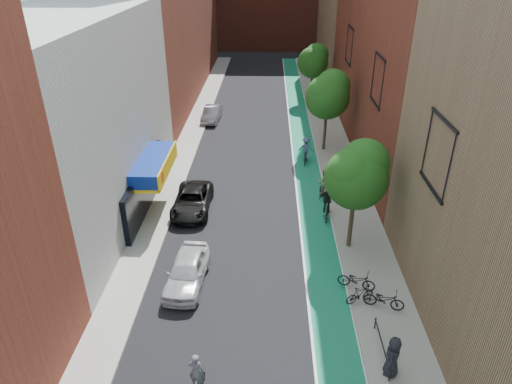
# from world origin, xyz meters

# --- Properties ---
(bike_lane) EXTENTS (2.00, 68.00, 0.01)m
(bike_lane) POSITION_xyz_m (4.00, 26.00, 0.01)
(bike_lane) COLOR #126A46
(bike_lane) RESTS_ON ground
(sidewalk_left) EXTENTS (2.00, 68.00, 0.15)m
(sidewalk_left) POSITION_xyz_m (-6.00, 26.00, 0.07)
(sidewalk_left) COLOR gray
(sidewalk_left) RESTS_ON ground
(sidewalk_right) EXTENTS (3.00, 68.00, 0.15)m
(sidewalk_right) POSITION_xyz_m (6.50, 26.00, 0.07)
(sidewalk_right) COLOR gray
(sidewalk_right) RESTS_ON ground
(building_left_white) EXTENTS (8.00, 20.00, 12.00)m
(building_left_white) POSITION_xyz_m (-11.00, 14.00, 6.00)
(building_left_white) COLOR silver
(building_left_white) RESTS_ON ground
(building_right_mid_red) EXTENTS (8.00, 28.00, 22.00)m
(building_right_mid_red) POSITION_xyz_m (12.00, 26.00, 11.00)
(building_right_mid_red) COLOR maroon
(building_right_mid_red) RESTS_ON ground
(building_right_far_tan) EXTENTS (8.00, 20.00, 18.00)m
(building_right_far_tan) POSITION_xyz_m (12.00, 50.00, 9.00)
(building_right_far_tan) COLOR #8C6B4C
(building_right_far_tan) RESTS_ON ground
(tree_near) EXTENTS (3.40, 3.36, 6.42)m
(tree_near) POSITION_xyz_m (5.65, 10.02, 4.66)
(tree_near) COLOR #332619
(tree_near) RESTS_ON ground
(tree_mid) EXTENTS (3.55, 3.53, 6.74)m
(tree_mid) POSITION_xyz_m (5.65, 24.02, 4.89)
(tree_mid) COLOR #332619
(tree_mid) RESTS_ON ground
(tree_far) EXTENTS (3.30, 3.25, 6.21)m
(tree_far) POSITION_xyz_m (5.65, 38.02, 4.50)
(tree_far) COLOR #332619
(tree_far) RESTS_ON ground
(parked_car_white) EXTENTS (2.02, 4.52, 1.51)m
(parked_car_white) POSITION_xyz_m (-3.00, 6.63, 0.75)
(parked_car_white) COLOR silver
(parked_car_white) RESTS_ON ground
(parked_car_black) EXTENTS (2.30, 4.97, 1.38)m
(parked_car_black) POSITION_xyz_m (-3.86, 13.92, 0.69)
(parked_car_black) COLOR black
(parked_car_black) RESTS_ON ground
(parked_car_silver) EXTENTS (1.78, 4.36, 1.41)m
(parked_car_silver) POSITION_xyz_m (-4.60, 31.29, 0.70)
(parked_car_silver) COLOR gray
(parked_car_silver) RESTS_ON ground
(cyclist_lead) EXTENTS (0.87, 1.64, 1.99)m
(cyclist_lead) POSITION_xyz_m (-1.58, 0.12, 0.68)
(cyclist_lead) COLOR black
(cyclist_lead) RESTS_ON ground
(cyclist_lane_near) EXTENTS (0.98, 1.77, 2.18)m
(cyclist_lane_near) POSITION_xyz_m (4.70, 15.73, 0.94)
(cyclist_lane_near) COLOR black
(cyclist_lane_near) RESTS_ON ground
(cyclist_lane_mid) EXTENTS (1.14, 1.81, 2.20)m
(cyclist_lane_mid) POSITION_xyz_m (4.70, 13.23, 0.85)
(cyclist_lane_mid) COLOR black
(cyclist_lane_mid) RESTS_ON ground
(cyclist_lane_far) EXTENTS (1.25, 1.66, 2.14)m
(cyclist_lane_far) POSITION_xyz_m (3.92, 21.52, 0.98)
(cyclist_lane_far) COLOR black
(cyclist_lane_far) RESTS_ON ground
(parked_bike_near) EXTENTS (1.98, 1.14, 0.98)m
(parked_bike_near) POSITION_xyz_m (6.45, 4.94, 0.64)
(parked_bike_near) COLOR black
(parked_bike_near) RESTS_ON sidewalk_right
(parked_bike_mid) EXTENTS (1.53, 0.96, 0.89)m
(parked_bike_mid) POSITION_xyz_m (5.40, 5.29, 0.60)
(parked_bike_mid) COLOR black
(parked_bike_mid) RESTS_ON sidewalk_right
(parked_bike_far) EXTENTS (1.95, 1.18, 0.97)m
(parked_bike_far) POSITION_xyz_m (5.40, 6.30, 0.63)
(parked_bike_far) COLOR black
(parked_bike_far) RESTS_ON sidewalk_right
(pedestrian) EXTENTS (0.89, 1.06, 1.84)m
(pedestrian) POSITION_xyz_m (5.91, 1.18, 1.07)
(pedestrian) COLOR black
(pedestrian) RESTS_ON sidewalk_right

